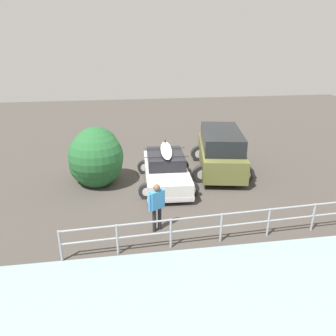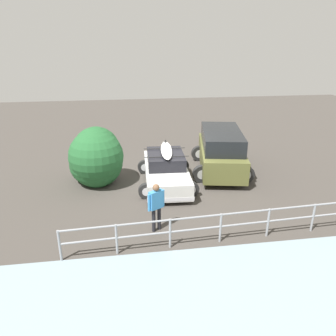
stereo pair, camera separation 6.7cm
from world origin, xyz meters
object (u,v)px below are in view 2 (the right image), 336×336
Objects in this scene: suv_car at (221,151)px; person_bystander at (156,203)px; sedan_car at (166,170)px; bush_near_left at (95,159)px.

suv_car is 5.89m from person_bystander.
sedan_car is 2.95m from suv_car.
suv_car is (-2.71, -1.12, 0.36)m from sedan_car.
suv_car is 5.65m from bush_near_left.
person_bystander is 4.61m from bush_near_left.
bush_near_left is at bearing -9.67° from sedan_car.
bush_near_left is (2.91, -0.50, 0.44)m from sedan_car.
bush_near_left reaches higher than sedan_car.
suv_car is at bearing -173.70° from bush_near_left.
person_bystander is at bearing 77.33° from sedan_car.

